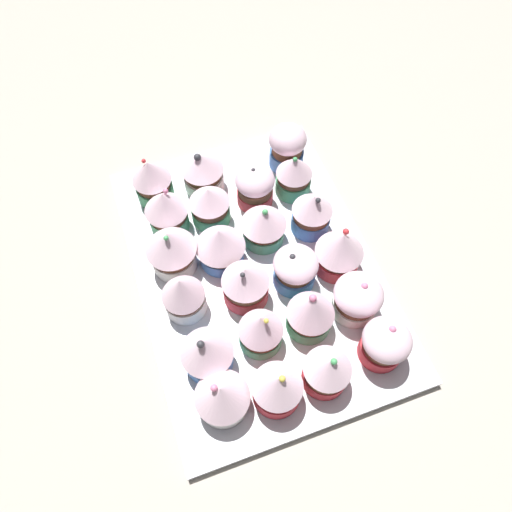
{
  "coord_description": "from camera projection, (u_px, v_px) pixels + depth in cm",
  "views": [
    {
      "loc": [
        -29.99,
        10.56,
        59.46
      ],
      "look_at": [
        0.0,
        0.0,
        4.2
      ],
      "focal_mm": 33.47,
      "sensor_mm": 36.0,
      "label": 1
    }
  ],
  "objects": [
    {
      "name": "cupcake_8",
      "position": [
        295.0,
        269.0,
        0.63
      ],
      "size": [
        5.94,
        5.94,
        6.56
      ],
      "color": "#477AC6",
      "rests_on": "baking_tray"
    },
    {
      "name": "cupcake_3",
      "position": [
        312.0,
        212.0,
        0.67
      ],
      "size": [
        5.7,
        5.7,
        7.42
      ],
      "color": "#477AC6",
      "rests_on": "baking_tray"
    },
    {
      "name": "cupcake_17",
      "position": [
        222.0,
        396.0,
        0.54
      ],
      "size": [
        6.51,
        6.51,
        7.14
      ],
      "color": "white",
      "rests_on": "baking_tray"
    },
    {
      "name": "cupcake_18",
      "position": [
        207.0,
        352.0,
        0.56
      ],
      "size": [
        6.47,
        6.47,
        7.86
      ],
      "color": "#477AC6",
      "rests_on": "baking_tray"
    },
    {
      "name": "cupcake_16",
      "position": [
        203.0,
        171.0,
        0.7
      ],
      "size": [
        6.27,
        6.27,
        7.1
      ],
      "color": "white",
      "rests_on": "baking_tray"
    },
    {
      "name": "cupcake_22",
      "position": [
        152.0,
        180.0,
        0.69
      ],
      "size": [
        5.66,
        5.66,
        8.04
      ],
      "color": "#4C9E6B",
      "rests_on": "baking_tray"
    },
    {
      "name": "cupcake_1",
      "position": [
        357.0,
        298.0,
        0.6
      ],
      "size": [
        6.34,
        6.34,
        6.46
      ],
      "color": "white",
      "rests_on": "baking_tray"
    },
    {
      "name": "baking_tray",
      "position": [
        256.0,
        269.0,
        0.67
      ],
      "size": [
        45.82,
        32.33,
        1.2
      ],
      "color": "silver",
      "rests_on": "ground_plane"
    },
    {
      "name": "cupcake_11",
      "position": [
        277.0,
        387.0,
        0.54
      ],
      "size": [
        5.98,
        5.98,
        7.46
      ],
      "color": "#D1333D",
      "rests_on": "baking_tray"
    },
    {
      "name": "cupcake_21",
      "position": [
        166.0,
        210.0,
        0.66
      ],
      "size": [
        6.11,
        6.11,
        7.81
      ],
      "color": "#4C9E6B",
      "rests_on": "baking_tray"
    },
    {
      "name": "cupcake_12",
      "position": [
        261.0,
        329.0,
        0.58
      ],
      "size": [
        5.58,
        5.58,
        7.43
      ],
      "color": "#4C9E6B",
      "rests_on": "baking_tray"
    },
    {
      "name": "cupcake_6",
      "position": [
        327.0,
        370.0,
        0.55
      ],
      "size": [
        5.69,
        5.69,
        7.19
      ],
      "color": "#D1333D",
      "rests_on": "baking_tray"
    },
    {
      "name": "cupcake_10",
      "position": [
        255.0,
        187.0,
        0.69
      ],
      "size": [
        5.67,
        5.67,
        6.93
      ],
      "color": "#D1333D",
      "rests_on": "baking_tray"
    },
    {
      "name": "cupcake_20",
      "position": [
        171.0,
        249.0,
        0.63
      ],
      "size": [
        6.81,
        6.81,
        8.12
      ],
      "color": "white",
      "rests_on": "baking_tray"
    },
    {
      "name": "ground_plane",
      "position": [
        256.0,
        276.0,
        0.69
      ],
      "size": [
        180.0,
        180.0,
        3.0
      ],
      "primitive_type": "cube",
      "color": "#B2A899"
    },
    {
      "name": "cupcake_7",
      "position": [
        311.0,
        312.0,
        0.59
      ],
      "size": [
        6.01,
        6.01,
        8.0
      ],
      "color": "#4C9E6B",
      "rests_on": "baking_tray"
    },
    {
      "name": "cupcake_2",
      "position": [
        340.0,
        250.0,
        0.63
      ],
      "size": [
        6.53,
        6.53,
        7.97
      ],
      "color": "#D1333D",
      "rests_on": "baking_tray"
    },
    {
      "name": "cupcake_14",
      "position": [
        220.0,
        245.0,
        0.64
      ],
      "size": [
        6.81,
        6.81,
        7.15
      ],
      "color": "#477AC6",
      "rests_on": "baking_tray"
    },
    {
      "name": "cupcake_4",
      "position": [
        294.0,
        175.0,
        0.7
      ],
      "size": [
        5.31,
        5.31,
        7.46
      ],
      "color": "#4C9E6B",
      "rests_on": "baking_tray"
    },
    {
      "name": "cupcake_9",
      "position": [
        264.0,
        224.0,
        0.66
      ],
      "size": [
        6.37,
        6.37,
        7.01
      ],
      "color": "#4C9E6B",
      "rests_on": "baking_tray"
    },
    {
      "name": "cupcake_15",
      "position": [
        210.0,
        204.0,
        0.67
      ],
      "size": [
        5.78,
        5.78,
        6.78
      ],
      "color": "#4C9E6B",
      "rests_on": "baking_tray"
    },
    {
      "name": "cupcake_19",
      "position": [
        183.0,
        295.0,
        0.6
      ],
      "size": [
        5.55,
        5.55,
        7.53
      ],
      "color": "white",
      "rests_on": "baking_tray"
    },
    {
      "name": "cupcake_0",
      "position": [
        385.0,
        344.0,
        0.57
      ],
      "size": [
        5.96,
        5.96,
        6.64
      ],
      "color": "#D1333D",
      "rests_on": "baking_tray"
    },
    {
      "name": "cupcake_5",
      "position": [
        287.0,
        146.0,
        0.72
      ],
      "size": [
        5.69,
        5.69,
        7.46
      ],
      "color": "#477AC6",
      "rests_on": "baking_tray"
    },
    {
      "name": "cupcake_13",
      "position": [
        245.0,
        283.0,
        0.61
      ],
      "size": [
        6.2,
        6.2,
        7.6
      ],
      "color": "#D1333D",
      "rests_on": "baking_tray"
    }
  ]
}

